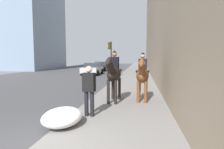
% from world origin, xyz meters
% --- Properties ---
extents(mounted_horse_near, '(2.15, 0.66, 2.30)m').
position_xyz_m(mounted_horse_near, '(4.55, -1.22, 1.40)').
color(mounted_horse_near, black).
rests_on(mounted_horse_near, sidewalk_slab).
extents(mounted_horse_far, '(2.15, 0.64, 2.22)m').
position_xyz_m(mounted_horse_far, '(4.94, -2.48, 1.33)').
color(mounted_horse_far, brown).
rests_on(mounted_horse_far, sidewalk_slab).
extents(pedestrian_greeting, '(0.29, 0.42, 1.70)m').
position_xyz_m(pedestrian_greeting, '(2.40, -0.70, 1.10)').
color(pedestrian_greeting, black).
rests_on(pedestrian_greeting, sidewalk_slab).
extents(car_near_lane, '(4.32, 2.15, 1.44)m').
position_xyz_m(car_near_lane, '(18.63, 3.41, 0.75)').
color(car_near_lane, '#B7BABF').
rests_on(car_near_lane, ground).
extents(car_mid_lane, '(4.31, 1.88, 1.44)m').
position_xyz_m(car_mid_lane, '(25.14, 3.73, 0.74)').
color(car_mid_lane, black).
rests_on(car_mid_lane, ground).
extents(traffic_light_near_curb, '(0.20, 0.44, 3.63)m').
position_xyz_m(traffic_light_near_curb, '(14.78, 0.60, 2.44)').
color(traffic_light_near_curb, black).
rests_on(traffic_light_near_curb, ground).
extents(snow_pile_near, '(1.45, 1.11, 0.50)m').
position_xyz_m(snow_pile_near, '(1.44, -0.15, 0.37)').
color(snow_pile_near, white).
rests_on(snow_pile_near, sidewalk_slab).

